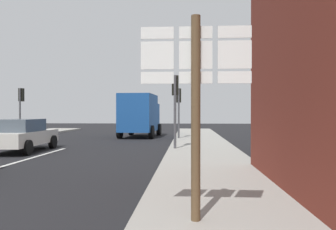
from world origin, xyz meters
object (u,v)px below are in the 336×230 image
(delivery_truck, at_px, (140,114))
(route_sign_post, at_px, (196,96))
(traffic_light_far_left, at_px, (21,101))
(sedan_far, at_px, (22,135))
(traffic_light_far_right, at_px, (179,102))
(traffic_light_near_right, at_px, (175,95))

(delivery_truck, relative_size, route_sign_post, 1.60)
(delivery_truck, bearing_deg, traffic_light_far_left, -168.64)
(route_sign_post, xyz_separation_m, traffic_light_far_left, (-11.58, 16.92, 0.55))
(delivery_truck, height_order, route_sign_post, route_sign_post)
(delivery_truck, distance_m, traffic_light_far_left, 8.23)
(sedan_far, relative_size, traffic_light_far_left, 1.23)
(traffic_light_far_right, bearing_deg, delivery_truck, 139.72)
(traffic_light_far_left, bearing_deg, route_sign_post, -55.60)
(sedan_far, distance_m, route_sign_post, 12.15)
(route_sign_post, height_order, traffic_light_near_right, traffic_light_near_right)
(traffic_light_far_right, bearing_deg, sedan_far, -135.91)
(sedan_far, relative_size, traffic_light_near_right, 1.23)
(route_sign_post, bearing_deg, traffic_light_far_left, 124.40)
(delivery_truck, bearing_deg, traffic_light_far_right, -40.28)
(traffic_light_far_left, xyz_separation_m, traffic_light_far_right, (10.89, -0.82, -0.09))
(sedan_far, height_order, traffic_light_far_left, traffic_light_far_left)
(delivery_truck, xyz_separation_m, traffic_light_near_right, (2.87, -8.52, 0.91))
(delivery_truck, relative_size, traffic_light_near_right, 1.48)
(sedan_far, height_order, traffic_light_near_right, traffic_light_near_right)
(delivery_truck, height_order, traffic_light_far_left, traffic_light_far_left)
(route_sign_post, bearing_deg, sedan_far, 129.02)
(delivery_truck, bearing_deg, traffic_light_near_right, -71.35)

